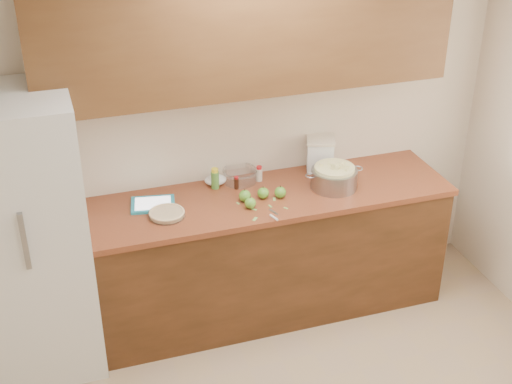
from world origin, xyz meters
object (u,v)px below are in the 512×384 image
object	(u,v)px
colander	(334,177)
flour_canister	(320,154)
tablet	(153,204)
pie	(167,214)

from	to	relation	value
colander	flour_canister	size ratio (longest dim) A/B	1.65
colander	tablet	world-z (taller)	colander
colander	tablet	bearing A→B (deg)	173.89
pie	flour_canister	size ratio (longest dim) A/B	0.93
colander	flour_canister	bearing A→B (deg)	87.57
pie	tablet	size ratio (longest dim) A/B	0.75
flour_canister	tablet	xyz separation A→B (m)	(-1.21, -0.15, -0.11)
colander	tablet	size ratio (longest dim) A/B	1.32
pie	colander	bearing A→B (deg)	1.67
pie	colander	world-z (taller)	colander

